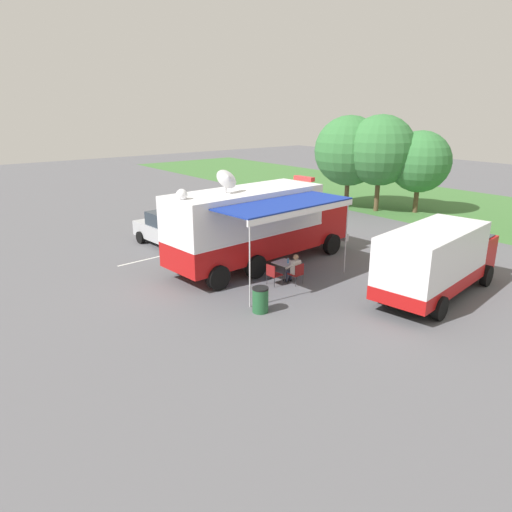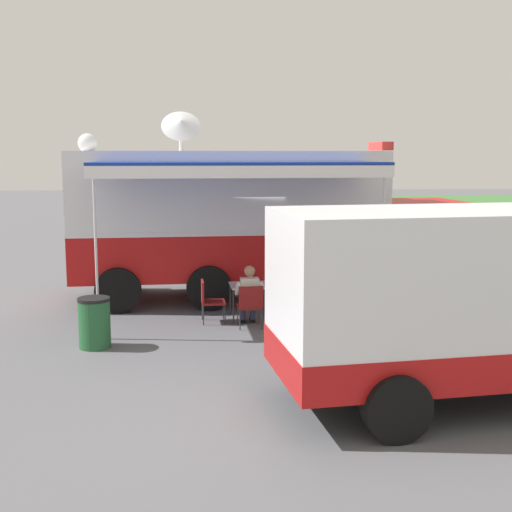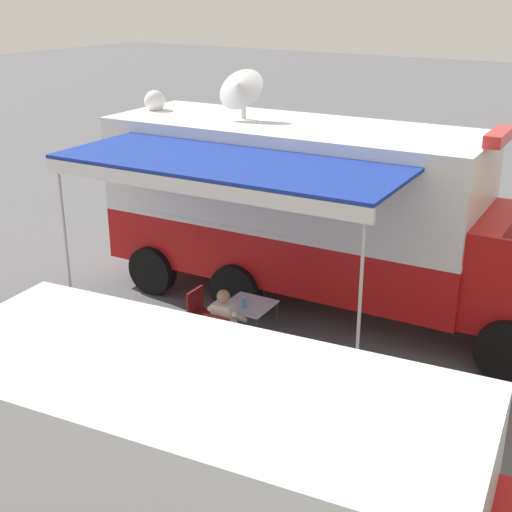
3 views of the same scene
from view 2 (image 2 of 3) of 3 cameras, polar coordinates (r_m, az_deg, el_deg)
The scene contains 11 objects.
ground_plane at distance 16.20m, azimuth -2.36°, elevation -3.55°, with size 100.00×100.00×0.00m, color #5B5B60.
lot_stripe at distance 20.13m, azimuth -8.34°, elevation -1.23°, with size 0.12×4.80×0.01m, color silver.
command_truck at distance 15.95m, azimuth 0.29°, elevation 3.33°, with size 5.41×9.64×4.53m.
folding_table at distance 14.00m, azimuth -0.58°, elevation -2.68°, with size 0.86×0.86×0.73m.
water_bottle at distance 13.80m, azimuth -0.40°, elevation -2.16°, with size 0.07×0.07×0.22m.
folding_chair_at_table at distance 13.25m, azimuth -0.49°, elevation -4.04°, with size 0.51×0.51×0.87m.
folding_chair_beside_table at distance 13.76m, azimuth -4.07°, elevation -3.58°, with size 0.51×0.51×0.87m.
seated_responder at distance 13.40m, azimuth -0.58°, elevation -3.28°, with size 0.68×0.58×1.25m.
trash_bin at distance 12.31m, azimuth -13.61°, elevation -5.54°, with size 0.57×0.57×0.91m.
support_truck at distance 9.87m, azimuth 20.21°, elevation -3.81°, with size 3.08×7.03×2.70m.
car_behind_truck at distance 21.31m, azimuth -5.24°, elevation 1.76°, with size 4.30×2.21×1.76m.
Camera 2 is at (15.84, -0.21, 3.42)m, focal length 46.90 mm.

